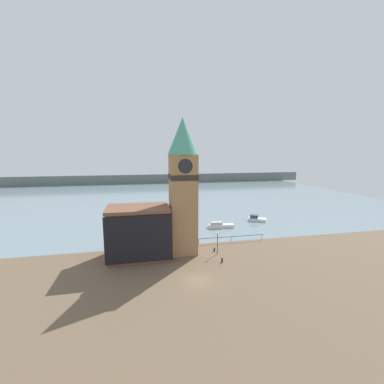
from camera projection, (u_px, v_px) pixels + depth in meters
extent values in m
plane|color=brown|center=(198.00, 281.00, 34.78)|extent=(160.00, 160.00, 0.00)
cube|color=gray|center=(157.00, 194.00, 106.15)|extent=(160.00, 120.00, 0.00)
cube|color=slate|center=(152.00, 179.00, 144.43)|extent=(180.00, 3.00, 5.00)
cube|color=#232328|center=(231.00, 237.00, 49.75)|extent=(13.63, 0.08, 0.08)
cylinder|color=#232328|center=(199.00, 242.00, 48.49)|extent=(0.07, 0.07, 1.05)
cylinder|color=#232328|center=(231.00, 239.00, 49.83)|extent=(0.07, 0.07, 1.05)
cylinder|color=#232328|center=(262.00, 237.00, 51.16)|extent=(0.07, 0.07, 1.05)
cube|color=#9E754C|center=(183.00, 205.00, 43.59)|extent=(4.34, 4.34, 16.88)
cube|color=#2D2823|center=(183.00, 177.00, 42.86)|extent=(4.46, 4.46, 0.90)
cylinder|color=tan|center=(185.00, 166.00, 40.42)|extent=(2.63, 0.12, 2.63)
cylinder|color=#232328|center=(185.00, 166.00, 40.33)|extent=(2.39, 0.12, 2.39)
cylinder|color=tan|center=(196.00, 165.00, 43.03)|extent=(0.12, 2.63, 2.63)
cylinder|color=#232328|center=(196.00, 165.00, 43.04)|extent=(0.12, 2.39, 2.39)
cone|color=teal|center=(183.00, 136.00, 41.83)|extent=(4.99, 4.99, 6.01)
cube|color=brown|center=(139.00, 233.00, 42.42)|extent=(9.67, 6.70, 7.98)
cube|color=brown|center=(138.00, 208.00, 41.77)|extent=(10.07, 7.10, 0.50)
cube|color=black|center=(139.00, 239.00, 39.01)|extent=(10.17, 0.30, 7.34)
cube|color=silver|center=(221.00, 226.00, 59.24)|extent=(5.98, 2.08, 0.78)
cube|color=#B2B2B2|center=(217.00, 223.00, 58.99)|extent=(2.66, 1.35, 0.63)
cube|color=silver|center=(257.00, 219.00, 65.10)|extent=(4.83, 4.11, 0.73)
cube|color=navy|center=(254.00, 216.00, 65.24)|extent=(2.42, 2.29, 0.80)
cylinder|color=black|center=(214.00, 250.00, 45.15)|extent=(0.27, 0.27, 0.51)
sphere|color=black|center=(214.00, 248.00, 45.12)|extent=(0.28, 0.28, 0.28)
cylinder|color=black|center=(222.00, 260.00, 40.55)|extent=(0.26, 0.26, 0.64)
sphere|color=black|center=(222.00, 259.00, 40.50)|extent=(0.27, 0.27, 0.27)
cylinder|color=black|center=(217.00, 244.00, 43.75)|extent=(0.10, 0.10, 3.53)
sphere|color=silver|center=(218.00, 233.00, 43.47)|extent=(0.32, 0.32, 0.32)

